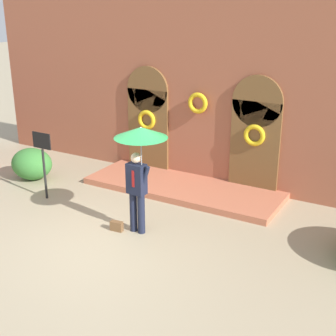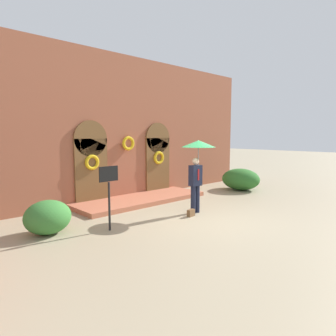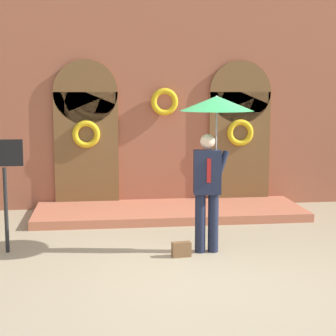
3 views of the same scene
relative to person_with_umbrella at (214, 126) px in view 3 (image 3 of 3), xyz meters
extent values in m
plane|color=tan|center=(-0.35, -0.54, -1.91)|extent=(80.00, 80.00, 0.00)
cube|color=#9E563D|center=(-0.35, 3.66, 0.89)|extent=(14.00, 0.50, 5.60)
cube|color=brown|center=(-1.95, 3.37, -0.71)|extent=(1.30, 0.08, 2.40)
cylinder|color=brown|center=(-1.95, 3.37, 0.49)|extent=(1.30, 0.08, 1.30)
cube|color=brown|center=(1.25, 3.37, -0.71)|extent=(1.30, 0.08, 2.40)
cylinder|color=brown|center=(1.25, 3.37, 0.49)|extent=(1.30, 0.08, 1.30)
torus|color=gold|center=(-1.95, 3.30, -0.36)|extent=(0.56, 0.12, 0.56)
torus|color=gold|center=(1.25, 3.30, -0.36)|extent=(0.56, 0.12, 0.56)
torus|color=gold|center=(-0.35, 3.30, 0.29)|extent=(0.56, 0.12, 0.56)
cube|color=#B56346|center=(-0.35, 2.51, -1.83)|extent=(5.20, 1.80, 0.16)
cylinder|color=#191E33|center=(-0.20, 0.00, -1.46)|extent=(0.16, 0.16, 0.90)
cylinder|color=#191E33|center=(0.00, 0.00, -1.46)|extent=(0.16, 0.16, 0.90)
cube|color=#191E33|center=(-0.10, 0.00, -0.68)|extent=(0.42, 0.27, 0.66)
cube|color=#A51919|center=(-0.10, -0.13, -0.64)|extent=(0.06, 0.01, 0.36)
sphere|color=beige|center=(-0.10, 0.00, -0.22)|extent=(0.22, 0.22, 0.22)
cylinder|color=#191E33|center=(0.12, 0.00, -0.58)|extent=(0.22, 0.09, 0.46)
cylinder|color=gray|center=(0.03, 0.00, -0.26)|extent=(0.02, 0.02, 0.98)
cone|color=#1E7538|center=(0.03, 0.00, 0.34)|extent=(1.10, 1.10, 0.22)
cone|color=white|center=(0.03, 0.00, 0.35)|extent=(0.61, 0.61, 0.20)
cube|color=brown|center=(-0.52, -0.20, -1.80)|extent=(0.29, 0.15, 0.22)
cylinder|color=black|center=(-3.11, 0.36, -1.26)|extent=(0.06, 0.06, 1.30)
cube|color=black|center=(-3.11, 0.36, -0.39)|extent=(0.56, 0.03, 0.40)
camera|label=1|loc=(5.03, -7.55, 2.84)|focal=50.00mm
camera|label=2|loc=(-7.29, -6.35, 0.62)|focal=32.00mm
camera|label=3|loc=(-1.71, -8.15, 0.55)|focal=60.00mm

